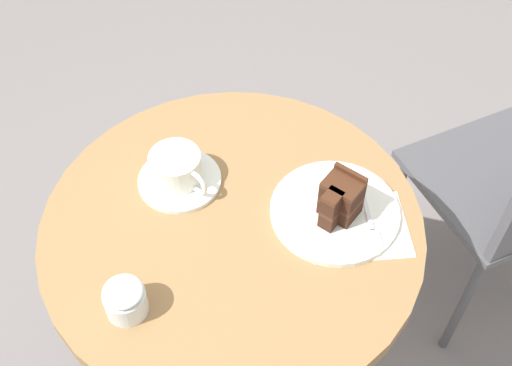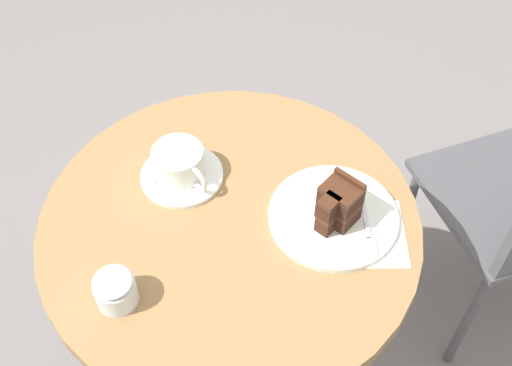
% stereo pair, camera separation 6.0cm
% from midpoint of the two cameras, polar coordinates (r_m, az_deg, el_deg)
% --- Properties ---
extents(cafe_table, '(0.69, 0.69, 0.73)m').
position_cam_midpoint_polar(cafe_table, '(1.26, -0.81, -6.87)').
color(cafe_table, olive).
rests_on(cafe_table, ground).
extents(saucer, '(0.16, 0.16, 0.01)m').
position_cam_midpoint_polar(saucer, '(1.22, -5.10, 0.68)').
color(saucer, silver).
rests_on(saucer, cafe_table).
extents(coffee_cup, '(0.13, 0.10, 0.06)m').
position_cam_midpoint_polar(coffee_cup, '(1.19, -5.27, 1.92)').
color(coffee_cup, silver).
rests_on(coffee_cup, saucer).
extents(teaspoon, '(0.06, 0.08, 0.00)m').
position_cam_midpoint_polar(teaspoon, '(1.23, -6.67, 1.95)').
color(teaspoon, silver).
rests_on(teaspoon, saucer).
extents(cake_plate, '(0.23, 0.23, 0.01)m').
position_cam_midpoint_polar(cake_plate, '(1.16, 8.35, -3.00)').
color(cake_plate, silver).
rests_on(cake_plate, cafe_table).
extents(cake_slice, '(0.07, 0.08, 0.09)m').
position_cam_midpoint_polar(cake_slice, '(1.12, 8.84, -1.93)').
color(cake_slice, '#381E14').
rests_on(cake_slice, cake_plate).
extents(fork, '(0.12, 0.11, 0.00)m').
position_cam_midpoint_polar(fork, '(1.14, 11.37, -4.10)').
color(fork, silver).
rests_on(fork, cake_plate).
extents(napkin, '(0.21, 0.21, 0.00)m').
position_cam_midpoint_polar(napkin, '(1.15, 10.62, -4.45)').
color(napkin, silver).
rests_on(napkin, cafe_table).
extents(sugar_pot, '(0.07, 0.07, 0.07)m').
position_cam_midpoint_polar(sugar_pot, '(1.05, -10.82, -9.30)').
color(sugar_pot, silver).
rests_on(sugar_pot, cafe_table).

